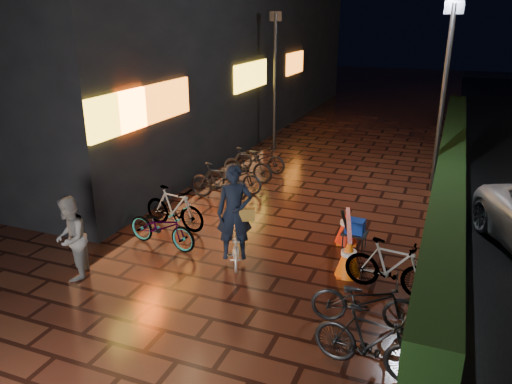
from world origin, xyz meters
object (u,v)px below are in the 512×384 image
at_px(cyclist, 235,227).
at_px(bystander_person, 70,238).
at_px(cart_assembly, 354,228).
at_px(traffic_barrier, 348,240).

bearing_deg(cyclist, bystander_person, -146.69).
bearing_deg(cart_assembly, traffic_barrier, -96.15).
bearing_deg(traffic_barrier, bystander_person, -149.73).
relative_size(cyclist, traffic_barrier, 1.06).
distance_m(cyclist, cart_assembly, 2.50).
xyz_separation_m(bystander_person, cyclist, (2.52, 1.66, -0.04)).
height_order(cyclist, cart_assembly, cyclist).
bearing_deg(bystander_person, cyclist, 96.71).
bearing_deg(cart_assembly, cyclist, -145.71).
bearing_deg(cart_assembly, bystander_person, -146.25).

